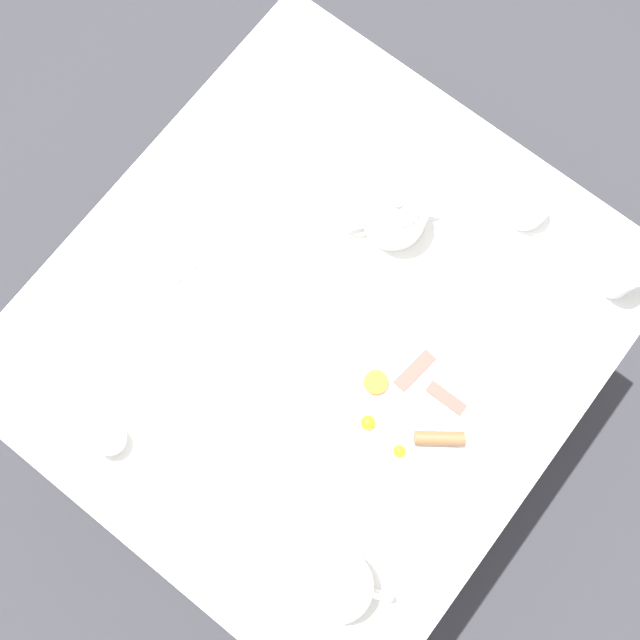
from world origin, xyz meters
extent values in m
plane|color=#333338|center=(0.00, 0.00, 0.00)|extent=(8.00, 8.00, 0.00)
cube|color=silver|center=(0.00, 0.00, 0.76)|extent=(1.06, 1.15, 0.03)
cylinder|color=brown|center=(-0.48, -0.53, 0.37)|extent=(0.04, 0.04, 0.74)
cylinder|color=brown|center=(0.48, -0.53, 0.37)|extent=(0.04, 0.04, 0.74)
cylinder|color=brown|center=(0.48, 0.53, 0.37)|extent=(0.04, 0.04, 0.74)
cylinder|color=white|center=(-0.25, 0.04, 0.78)|extent=(0.32, 0.32, 0.01)
cylinder|color=white|center=(-0.20, 0.11, 0.79)|extent=(0.06, 0.06, 0.00)
sphere|color=yellow|center=(-0.20, 0.11, 0.80)|extent=(0.03, 0.03, 0.03)
cylinder|color=white|center=(-0.28, 0.11, 0.79)|extent=(0.06, 0.06, 0.00)
sphere|color=yellow|center=(-0.28, 0.11, 0.80)|extent=(0.02, 0.02, 0.02)
cylinder|color=brown|center=(-0.33, 0.04, 0.80)|extent=(0.09, 0.08, 0.03)
cube|color=#B74C42|center=(-0.29, -0.03, 0.79)|extent=(0.08, 0.03, 0.01)
cube|color=#B74C42|center=(-0.21, -0.04, 0.79)|extent=(0.04, 0.10, 0.01)
cylinder|color=#D16023|center=(-0.17, 0.03, 0.79)|extent=(0.05, 0.05, 0.01)
cylinder|color=white|center=(0.01, -0.27, 0.82)|extent=(0.13, 0.13, 0.09)
cylinder|color=white|center=(0.01, -0.27, 0.87)|extent=(0.09, 0.09, 0.01)
sphere|color=white|center=(0.01, -0.27, 0.88)|extent=(0.02, 0.02, 0.02)
cone|color=white|center=(-0.04, -0.33, 0.83)|extent=(0.05, 0.05, 0.05)
torus|color=white|center=(0.06, -0.21, 0.82)|extent=(0.06, 0.06, 0.08)
cylinder|color=white|center=(-0.33, 0.38, 0.82)|extent=(0.13, 0.13, 0.09)
cylinder|color=white|center=(-0.33, 0.38, 0.87)|extent=(0.09, 0.09, 0.01)
sphere|color=white|center=(-0.33, 0.38, 0.88)|extent=(0.02, 0.02, 0.02)
cone|color=white|center=(-0.26, 0.41, 0.83)|extent=(0.06, 0.04, 0.05)
torus|color=white|center=(-0.40, 0.35, 0.82)|extent=(0.07, 0.04, 0.08)
cylinder|color=white|center=(-0.19, -0.45, 0.77)|extent=(0.13, 0.13, 0.01)
cylinder|color=white|center=(-0.19, -0.45, 0.81)|extent=(0.09, 0.09, 0.05)
cylinder|color=tan|center=(-0.19, -0.45, 0.80)|extent=(0.08, 0.08, 0.04)
torus|color=white|center=(-0.21, -0.49, 0.81)|extent=(0.02, 0.04, 0.04)
cylinder|color=white|center=(-0.42, -0.44, 0.83)|extent=(0.08, 0.08, 0.11)
cylinder|color=white|center=(0.18, 0.44, 0.80)|extent=(0.07, 0.07, 0.05)
torus|color=white|center=(0.22, 0.44, 0.80)|extent=(0.04, 0.01, 0.04)
cube|color=white|center=(0.35, 0.08, 0.78)|extent=(0.17, 0.14, 0.01)
cube|color=silver|center=(0.37, 0.32, 0.77)|extent=(0.17, 0.10, 0.00)
cube|color=silver|center=(0.08, 0.20, 0.77)|extent=(0.23, 0.02, 0.00)
cube|color=silver|center=(0.21, -0.08, 0.77)|extent=(0.17, 0.04, 0.00)
camera|label=1|loc=(-0.20, 0.26, 2.27)|focal=42.00mm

